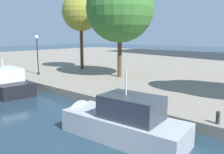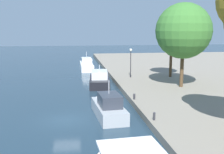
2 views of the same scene
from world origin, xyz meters
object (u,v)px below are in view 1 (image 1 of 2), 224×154
Objects in this scene: motor_yacht_2 at (115,124)px; mooring_bollard_1 at (218,117)px; lamp_post at (37,50)px; motor_yacht_1 at (1,83)px; tree_0 at (117,11)px; mooring_bollard_0 at (113,95)px; tree_2 at (82,13)px.

motor_yacht_2 is 10.85× the size of mooring_bollard_1.
mooring_bollard_1 is at bearing -6.39° from lamp_post.
lamp_post reaches higher than motor_yacht_1.
motor_yacht_2 is 18.00m from lamp_post.
motor_yacht_1 is at bearing -70.78° from lamp_post.
mooring_bollard_1 is (19.03, 2.86, 0.35)m from motor_yacht_1.
mooring_bollard_1 is (4.07, 3.52, 0.41)m from motor_yacht_2.
lamp_post is 0.42× the size of tree_0.
tree_2 is (-13.12, 8.95, 7.17)m from mooring_bollard_0.
tree_2 reaches higher than motor_yacht_2.
tree_2 reaches higher than motor_yacht_1.
tree_0 reaches higher than mooring_bollard_1.
motor_yacht_2 is 0.76× the size of tree_2.
motor_yacht_2 is 4.57m from mooring_bollard_0.
mooring_bollard_1 is 0.06× the size of tree_0.
motor_yacht_1 is at bearing -171.47° from mooring_bollard_1.
mooring_bollard_0 is at bearing -52.54° from motor_yacht_2.
tree_2 reaches higher than mooring_bollard_1.
tree_0 is at bearing 150.28° from mooring_bollard_1.
lamp_post is at bearing -95.27° from tree_2.
mooring_bollard_0 is 17.42m from tree_2.
tree_0 is at bearing 128.20° from mooring_bollard_0.
mooring_bollard_0 is at bearing -10.22° from lamp_post.
tree_2 is (0.60, 6.47, 4.60)m from lamp_post.
mooring_bollard_0 is at bearing -34.29° from tree_2.
mooring_bollard_1 is 0.07× the size of tree_2.
lamp_post is 10.22m from tree_0.
lamp_post is (-20.84, 2.33, 2.54)m from mooring_bollard_1.
lamp_post is at bearing 169.78° from mooring_bollard_0.
tree_0 is at bearing -10.47° from tree_2.
mooring_bollard_0 is (-3.05, 3.38, 0.38)m from motor_yacht_2.
tree_2 reaches higher than lamp_post.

